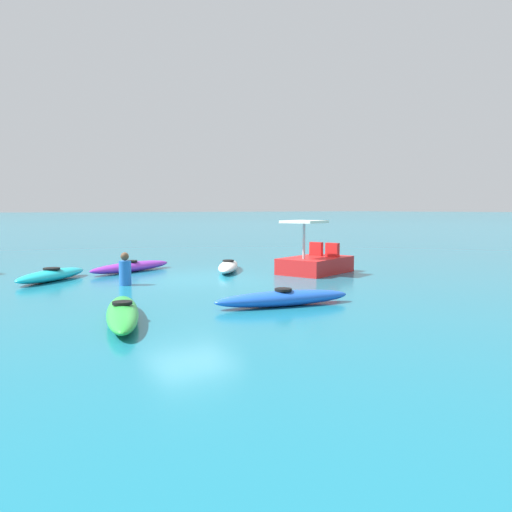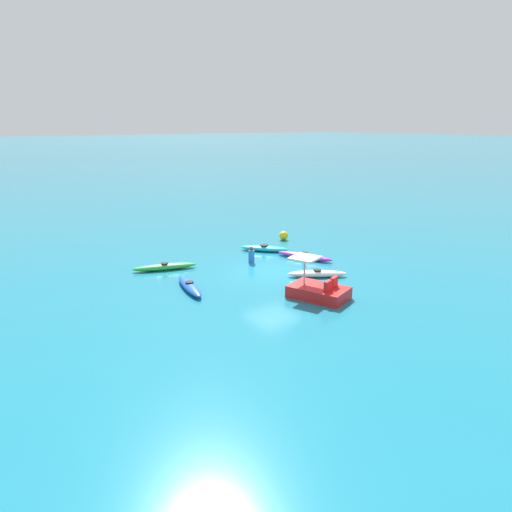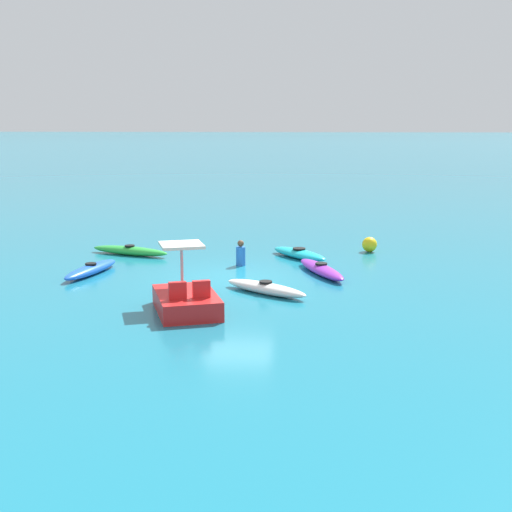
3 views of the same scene
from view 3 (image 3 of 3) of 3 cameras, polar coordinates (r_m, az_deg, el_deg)
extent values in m
plane|color=#19728C|center=(21.68, -1.91, -1.81)|extent=(600.00, 600.00, 0.00)
ellipsoid|color=purple|center=(22.24, 5.43, -1.11)|extent=(3.23, 1.83, 0.32)
cylinder|color=black|center=(22.20, 5.44, -0.64)|extent=(0.51, 0.51, 0.05)
ellipsoid|color=#19B7C6|center=(24.79, 3.60, 0.19)|extent=(2.57, 2.37, 0.32)
cylinder|color=black|center=(24.75, 3.60, 0.61)|extent=(0.65, 0.65, 0.05)
ellipsoid|color=green|center=(25.75, -10.43, 0.44)|extent=(1.53, 3.20, 0.32)
cylinder|color=black|center=(25.71, -10.45, 0.84)|extent=(0.45, 0.45, 0.05)
ellipsoid|color=white|center=(19.66, 0.80, -2.69)|extent=(2.09, 2.67, 0.32)
cylinder|color=black|center=(19.61, 0.80, -2.16)|extent=(0.52, 0.52, 0.05)
ellipsoid|color=blue|center=(22.75, -13.54, -1.09)|extent=(3.06, 1.18, 0.32)
cylinder|color=black|center=(22.71, -13.56, -0.64)|extent=(0.43, 0.43, 0.05)
cube|color=red|center=(17.86, -5.79, -3.87)|extent=(2.77, 2.23, 0.50)
cube|color=red|center=(17.17, -6.53, -2.87)|extent=(0.30, 0.47, 0.44)
cube|color=red|center=(17.26, -4.56, -2.76)|extent=(0.30, 0.47, 0.44)
cylinder|color=#B2B2B7|center=(18.35, -6.18, -0.90)|extent=(0.08, 0.08, 1.10)
cube|color=silver|center=(18.23, -6.21, 0.91)|extent=(1.41, 1.41, 0.08)
sphere|color=yellow|center=(26.27, 9.41, 0.95)|extent=(0.56, 0.56, 0.56)
cylinder|color=blue|center=(23.45, -1.28, -0.01)|extent=(0.45, 0.45, 0.65)
sphere|color=brown|center=(23.37, -1.28, 1.06)|extent=(0.22, 0.22, 0.22)
camera|label=1|loc=(31.62, -24.87, 4.98)|focal=35.73mm
camera|label=2|loc=(16.90, -74.89, 10.66)|focal=32.99mm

